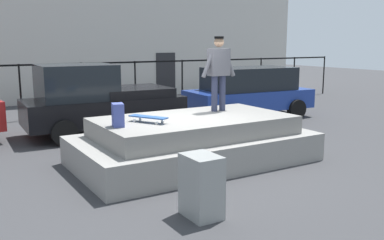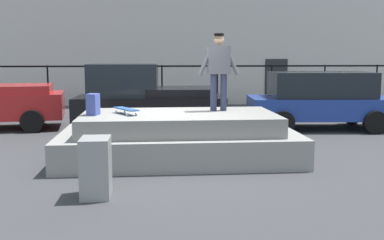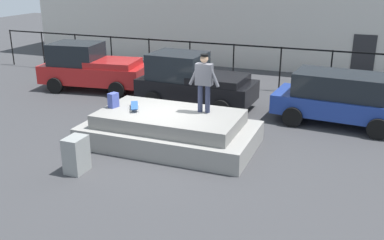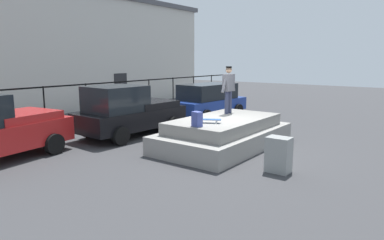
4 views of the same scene
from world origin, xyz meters
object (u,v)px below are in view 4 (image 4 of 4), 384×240
object	(u,v)px
skateboard	(208,120)
backpack	(197,119)
car_blue_hatchback_far	(208,100)
skateboarder	(229,86)
utility_box	(279,155)
car_black_pickup_mid	(129,111)

from	to	relation	value
skateboard	backpack	size ratio (longest dim) A/B	1.87
backpack	car_blue_hatchback_far	size ratio (longest dim) A/B	0.10
skateboard	car_blue_hatchback_far	xyz separation A→B (m)	(5.48, 3.72, -0.18)
skateboarder	utility_box	xyz separation A→B (m)	(-2.32, -2.91, -1.47)
backpack	car_black_pickup_mid	world-z (taller)	car_black_pickup_mid
utility_box	backpack	bearing A→B (deg)	97.61
car_black_pickup_mid	skateboarder	bearing A→B (deg)	-63.68
car_blue_hatchback_far	utility_box	bearing A→B (deg)	-133.37
skateboarder	skateboard	xyz separation A→B (m)	(-1.97, -0.46, -0.86)
backpack	car_blue_hatchback_far	world-z (taller)	car_blue_hatchback_far
skateboard	backpack	world-z (taller)	backpack
skateboarder	skateboard	bearing A→B (deg)	-166.75
skateboard	utility_box	bearing A→B (deg)	-97.94
car_black_pickup_mid	utility_box	bearing A→B (deg)	-96.04
car_blue_hatchback_far	backpack	bearing A→B (deg)	-148.22
skateboarder	car_blue_hatchback_far	size ratio (longest dim) A/B	0.39
backpack	utility_box	world-z (taller)	backpack
skateboard	car_black_pickup_mid	world-z (taller)	car_black_pickup_mid
car_black_pickup_mid	utility_box	distance (m)	6.30
skateboard	backpack	distance (m)	0.67
skateboard	skateboarder	bearing A→B (deg)	13.25
skateboarder	utility_box	bearing A→B (deg)	-128.54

